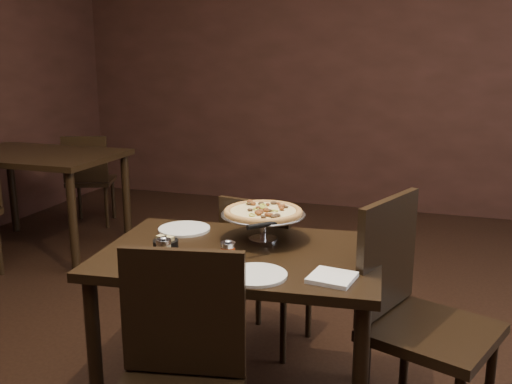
% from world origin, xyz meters
% --- Properties ---
extents(room, '(6.04, 7.04, 2.84)m').
position_xyz_m(room, '(0.06, 0.03, 1.40)').
color(room, black).
rests_on(room, ground).
extents(dining_table, '(1.21, 0.87, 0.71)m').
position_xyz_m(dining_table, '(-0.01, -0.05, 0.62)').
color(dining_table, black).
rests_on(dining_table, ground).
extents(background_table, '(1.25, 0.83, 0.78)m').
position_xyz_m(background_table, '(-2.20, 1.40, 0.68)').
color(background_table, black).
rests_on(background_table, ground).
extents(pizza_stand, '(0.37, 0.37, 0.15)m').
position_xyz_m(pizza_stand, '(0.03, 0.13, 0.84)').
color(pizza_stand, silver).
rests_on(pizza_stand, dining_table).
extents(parmesan_shaker, '(0.06, 0.06, 0.11)m').
position_xyz_m(parmesan_shaker, '(-0.25, -0.26, 0.76)').
color(parmesan_shaker, beige).
rests_on(parmesan_shaker, dining_table).
extents(pepper_flake_shaker, '(0.06, 0.06, 0.10)m').
position_xyz_m(pepper_flake_shaker, '(-0.00, -0.21, 0.76)').
color(pepper_flake_shaker, maroon).
rests_on(pepper_flake_shaker, dining_table).
extents(packet_caddy, '(0.10, 0.10, 0.08)m').
position_xyz_m(packet_caddy, '(-0.28, -0.18, 0.75)').
color(packet_caddy, black).
rests_on(packet_caddy, dining_table).
extents(napkin_stack, '(0.17, 0.17, 0.02)m').
position_xyz_m(napkin_stack, '(0.41, -0.23, 0.72)').
color(napkin_stack, white).
rests_on(napkin_stack, dining_table).
extents(plate_left, '(0.24, 0.24, 0.01)m').
position_xyz_m(plate_left, '(-0.36, 0.15, 0.72)').
color(plate_left, white).
rests_on(plate_left, dining_table).
extents(plate_near, '(0.23, 0.23, 0.01)m').
position_xyz_m(plate_near, '(0.14, -0.29, 0.72)').
color(plate_near, white).
rests_on(plate_near, dining_table).
extents(serving_spatula, '(0.18, 0.18, 0.03)m').
position_xyz_m(serving_spatula, '(0.09, -0.06, 0.84)').
color(serving_spatula, silver).
rests_on(serving_spatula, pizza_stand).
extents(chair_far, '(0.45, 0.45, 0.82)m').
position_xyz_m(chair_far, '(-0.07, 0.47, 0.45)').
color(chair_far, black).
rests_on(chair_far, ground).
extents(chair_near, '(0.49, 0.49, 0.89)m').
position_xyz_m(chair_near, '(-0.00, -0.69, 0.49)').
color(chair_near, black).
rests_on(chair_near, ground).
extents(chair_side, '(0.58, 0.58, 0.96)m').
position_xyz_m(chair_side, '(0.69, 0.01, 0.53)').
color(chair_side, black).
rests_on(chair_side, ground).
extents(bg_chair_far, '(0.50, 0.50, 0.83)m').
position_xyz_m(bg_chair_far, '(-2.23, 2.12, 0.45)').
color(bg_chair_far, black).
rests_on(bg_chair_far, ground).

